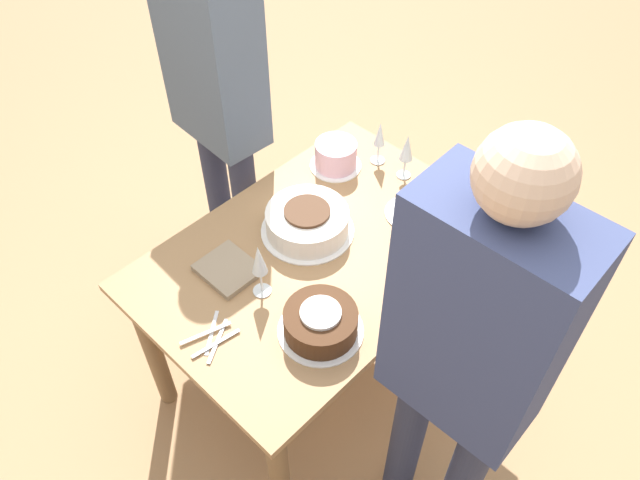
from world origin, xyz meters
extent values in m
plane|color=#A87F56|center=(0.00, 0.00, 0.00)|extent=(12.00, 12.00, 0.00)
cube|color=#9E754C|center=(0.00, 0.00, 0.75)|extent=(1.28, 0.86, 0.03)
cylinder|color=brown|center=(-0.56, -0.36, 0.37)|extent=(0.07, 0.07, 0.74)
cylinder|color=brown|center=(0.56, -0.36, 0.37)|extent=(0.07, 0.07, 0.74)
cylinder|color=brown|center=(-0.56, 0.36, 0.37)|extent=(0.07, 0.07, 0.74)
cylinder|color=brown|center=(0.56, 0.36, 0.37)|extent=(0.07, 0.07, 0.74)
cylinder|color=white|center=(0.03, 0.10, 0.77)|extent=(0.34, 0.34, 0.01)
cylinder|color=white|center=(0.03, 0.10, 0.82)|extent=(0.30, 0.30, 0.09)
cylinder|color=#422614|center=(0.03, 0.10, 0.87)|extent=(0.17, 0.17, 0.01)
cylinder|color=white|center=(-0.25, -0.24, 0.77)|extent=(0.28, 0.28, 0.01)
cylinder|color=#422614|center=(-0.25, -0.24, 0.81)|extent=(0.24, 0.24, 0.09)
cylinder|color=white|center=(-0.25, -0.24, 0.86)|extent=(0.13, 0.13, 0.01)
cylinder|color=white|center=(0.37, 0.27, 0.77)|extent=(0.21, 0.21, 0.01)
cylinder|color=#E5B2C6|center=(0.37, 0.27, 0.83)|extent=(0.17, 0.17, 0.11)
cylinder|color=silver|center=(0.52, 0.17, 0.77)|extent=(0.06, 0.06, 0.00)
cylinder|color=silver|center=(0.52, 0.17, 0.81)|extent=(0.01, 0.01, 0.08)
cone|color=silver|center=(0.52, 0.17, 0.90)|extent=(0.04, 0.04, 0.10)
cylinder|color=silver|center=(0.52, 0.04, 0.77)|extent=(0.06, 0.06, 0.00)
cylinder|color=silver|center=(0.52, 0.04, 0.81)|extent=(0.01, 0.01, 0.08)
cone|color=silver|center=(0.52, 0.04, 0.91)|extent=(0.05, 0.05, 0.11)
cylinder|color=silver|center=(-0.27, 0.01, 0.77)|extent=(0.06, 0.06, 0.00)
cylinder|color=silver|center=(-0.27, 0.01, 0.82)|extent=(0.01, 0.01, 0.10)
cone|color=silver|center=(-0.27, 0.01, 0.93)|extent=(0.05, 0.05, 0.12)
cylinder|color=white|center=(0.37, -0.12, 0.77)|extent=(0.20, 0.20, 0.01)
cube|color=silver|center=(-0.49, 0.00, 0.77)|extent=(0.14, 0.12, 0.00)
cube|color=silver|center=(-0.50, -0.04, 0.77)|extent=(0.15, 0.10, 0.00)
cube|color=silver|center=(-0.51, -0.04, 0.77)|extent=(0.17, 0.04, 0.00)
cube|color=silver|center=(-0.51, 0.01, 0.78)|extent=(0.17, 0.06, 0.00)
cube|color=gray|center=(-0.29, 0.16, 0.78)|extent=(0.17, 0.20, 0.02)
cylinder|color=#2D334C|center=(-0.19, -0.59, 0.43)|extent=(0.11, 0.11, 0.85)
cube|color=#38426B|center=(-0.19, -0.70, 1.21)|extent=(0.23, 0.41, 0.71)
sphere|color=#DBB293|center=(-0.19, -0.70, 1.66)|extent=(0.20, 0.20, 0.20)
cylinder|color=#2D334C|center=(0.15, 0.81, 0.42)|extent=(0.11, 0.11, 0.84)
cylinder|color=#2D334C|center=(0.14, 0.59, 0.42)|extent=(0.11, 0.11, 0.84)
cube|color=slate|center=(0.14, 0.70, 1.18)|extent=(0.24, 0.41, 0.70)
camera|label=1|loc=(-1.07, -1.03, 2.42)|focal=35.00mm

